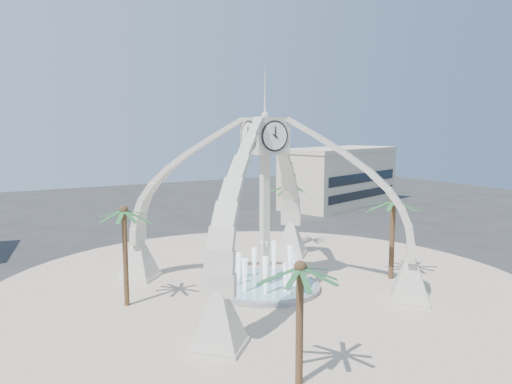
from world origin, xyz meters
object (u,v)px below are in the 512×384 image
palm_south (300,269)px  fountain (265,286)px  clock_tower (265,201)px  palm_north (288,186)px  palm_east (393,202)px  palm_west (124,212)px

palm_south → fountain: bearing=65.5°
clock_tower → palm_north: (8.38, 9.60, -0.42)m
palm_east → palm_north: size_ratio=1.00×
palm_east → palm_west: 19.76m
palm_east → palm_north: bearing=96.2°
palm_north → palm_south: palm_north is taller
fountain → palm_north: palm_north is taller
palm_east → palm_south: (-15.31, -9.50, -0.57)m
palm_south → palm_west: bearing=105.8°
clock_tower → palm_north: size_ratio=2.60×
palm_west → palm_north: 19.60m
clock_tower → palm_east: 10.11m
palm_north → palm_east: bearing=-83.8°
fountain → palm_north: (8.38, 9.60, 5.78)m
clock_tower → palm_west: clock_tower is taller
palm_east → palm_south: palm_east is taller
fountain → palm_south: palm_south is taller
fountain → palm_west: bearing=170.1°
palm_east → palm_west: palm_west is taller
palm_west → palm_north: palm_west is taller
fountain → palm_east: (9.72, -2.76, 5.71)m
palm_south → clock_tower: bearing=65.5°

